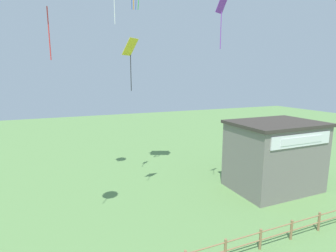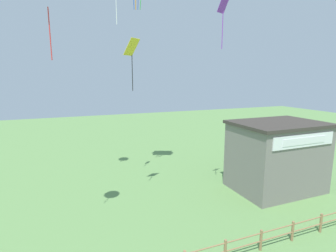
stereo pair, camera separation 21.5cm
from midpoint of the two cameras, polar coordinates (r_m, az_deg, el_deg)
seaside_building at (r=22.42m, az=22.80°, el=-6.00°), size 6.85×4.97×5.42m
kite_yellow_diamond at (r=17.65m, az=-7.52°, el=15.59°), size 1.14×1.10×3.32m
kite_purple_streamer at (r=18.33m, az=12.26°, el=23.16°), size 0.86×0.71×3.16m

